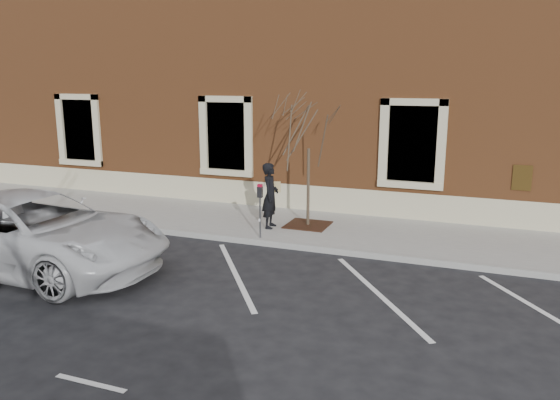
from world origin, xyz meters
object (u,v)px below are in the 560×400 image
at_px(parking_meter, 260,201).
at_px(man, 270,196).
at_px(sapling, 309,127).
at_px(white_truck, 33,232).

bearing_deg(parking_meter, man, 85.03).
xyz_separation_m(sapling, white_truck, (-4.78, -5.30, -2.08)).
relative_size(man, sapling, 0.46).
height_order(parking_meter, sapling, sapling).
xyz_separation_m(man, parking_meter, (0.13, -1.05, 0.08)).
height_order(man, white_truck, man).
xyz_separation_m(man, sapling, (0.92, 0.57, 1.89)).
bearing_deg(man, parking_meter, -179.35).
bearing_deg(white_truck, parking_meter, -47.05).
distance_m(man, parking_meter, 1.06).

